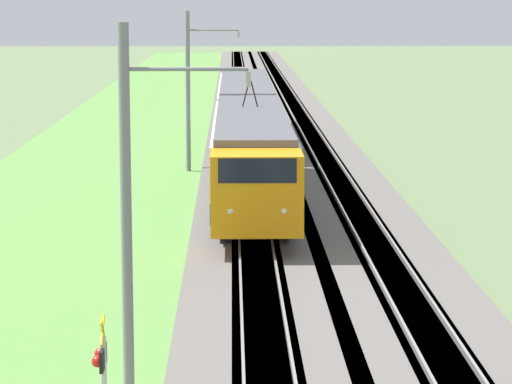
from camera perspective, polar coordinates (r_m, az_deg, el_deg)
name	(u,v)px	position (r m, az deg, el deg)	size (l,w,h in m)	color
ballast_main	(245,143)	(68.85, -0.50, 2.32)	(240.00, 4.40, 0.30)	#605B56
ballast_adjacent	(314,143)	(69.01, 2.76, 2.32)	(240.00, 4.40, 0.30)	#605B56
track_main	(245,143)	(68.85, -0.50, 2.32)	(240.00, 1.57, 0.45)	#4C4238
track_adjacent	(314,143)	(69.01, 2.76, 2.33)	(240.00, 1.57, 0.45)	#4C4238
grass_verge	(127,145)	(69.12, -6.09, 2.22)	(240.00, 11.52, 0.12)	#5B8E42
passenger_train	(248,125)	(58.08, -0.39, 3.16)	(42.68, 2.99, 4.86)	orange
catenary_mast_near	(130,215)	(23.86, -5.97, -1.09)	(0.22, 2.56, 7.78)	slate
catenary_mast_mid	(189,90)	(57.51, -3.16, 4.81)	(0.22, 2.56, 7.70)	slate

